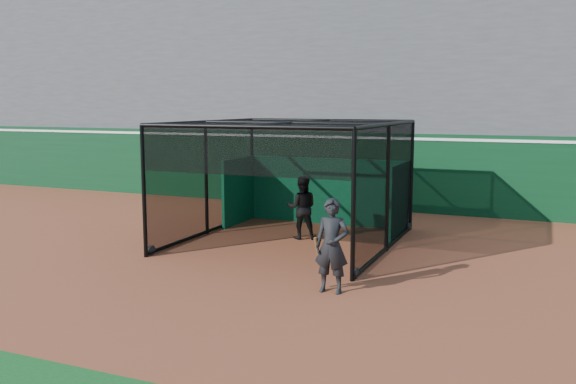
% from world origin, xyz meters
% --- Properties ---
extents(ground, '(120.00, 120.00, 0.00)m').
position_xyz_m(ground, '(0.00, 0.00, 0.00)').
color(ground, brown).
rests_on(ground, ground).
extents(outfield_wall, '(50.00, 0.50, 2.50)m').
position_xyz_m(outfield_wall, '(0.00, 8.50, 1.29)').
color(outfield_wall, '#093318').
rests_on(outfield_wall, ground).
extents(grandstand, '(50.00, 7.85, 8.95)m').
position_xyz_m(grandstand, '(0.00, 12.27, 4.48)').
color(grandstand, '#4C4C4F').
rests_on(grandstand, ground).
extents(batting_cage, '(4.95, 5.50, 2.97)m').
position_xyz_m(batting_cage, '(-0.02, 2.92, 1.48)').
color(batting_cage, black).
rests_on(batting_cage, ground).
extents(batter, '(0.95, 0.85, 1.61)m').
position_xyz_m(batter, '(0.09, 3.37, 0.80)').
color(batter, black).
rests_on(batter, ground).
extents(on_deck_player, '(0.65, 0.45, 1.74)m').
position_xyz_m(on_deck_player, '(2.27, -0.63, 0.87)').
color(on_deck_player, black).
rests_on(on_deck_player, ground).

